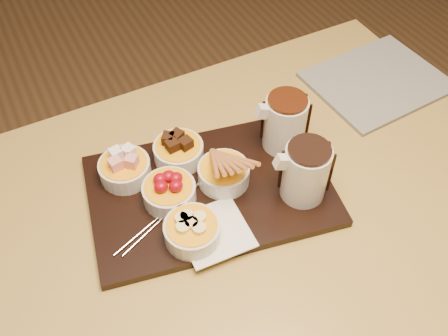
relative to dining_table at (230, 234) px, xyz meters
name	(u,v)px	position (x,y,z in m)	size (l,w,h in m)	color
dining_table	(230,234)	(0.00, 0.00, 0.00)	(1.20, 0.80, 0.75)	#AB8D3F
serving_board	(210,190)	(-0.02, 0.05, 0.11)	(0.46, 0.30, 0.02)	black
napkin	(214,232)	(-0.06, -0.05, 0.12)	(0.12, 0.12, 0.00)	white
bowl_marshmallows	(125,170)	(-0.15, 0.15, 0.14)	(0.10, 0.10, 0.04)	silver
bowl_cake	(179,152)	(-0.04, 0.14, 0.14)	(0.10, 0.10, 0.04)	silver
bowl_strawberries	(169,193)	(-0.10, 0.06, 0.14)	(0.10, 0.10, 0.04)	silver
bowl_biscotti	(224,174)	(0.01, 0.05, 0.14)	(0.10, 0.10, 0.04)	silver
bowl_bananas	(192,232)	(-0.10, -0.04, 0.14)	(0.10, 0.10, 0.04)	silver
pitcher_dark_chocolate	(305,173)	(0.13, -0.04, 0.17)	(0.08, 0.08, 0.12)	silver
pitcher_milk_chocolate	(285,123)	(0.16, 0.08, 0.17)	(0.08, 0.08, 0.12)	silver
fondue_skewers	(168,209)	(-0.11, 0.03, 0.12)	(0.26, 0.03, 0.01)	silver
newspaper	(377,81)	(0.48, 0.16, 0.10)	(0.30, 0.24, 0.01)	beige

